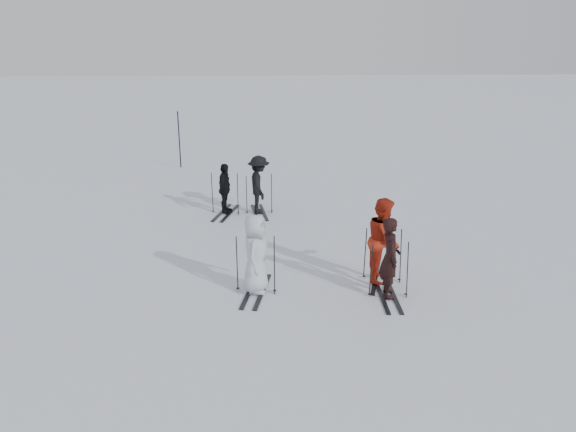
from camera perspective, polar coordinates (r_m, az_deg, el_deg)
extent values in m
plane|color=silver|center=(13.19, 0.22, -5.49)|extent=(120.00, 120.00, 0.00)
imported|color=black|center=(11.78, 10.31, -4.29)|extent=(0.43, 0.64, 1.72)
imported|color=#B12814|center=(12.50, 9.68, -2.49)|extent=(0.93, 1.07, 1.88)
imported|color=silver|center=(11.82, -3.33, -3.95)|extent=(0.69, 0.92, 1.71)
imported|color=black|center=(17.08, -6.44, 2.70)|extent=(0.58, 0.96, 1.52)
imported|color=black|center=(17.01, -2.97, 3.13)|extent=(0.78, 1.20, 1.75)
cylinder|color=black|center=(23.27, -10.99, 7.63)|extent=(0.06, 0.06, 2.28)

